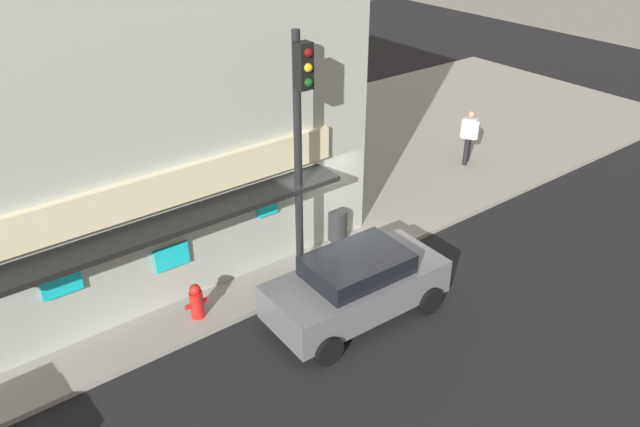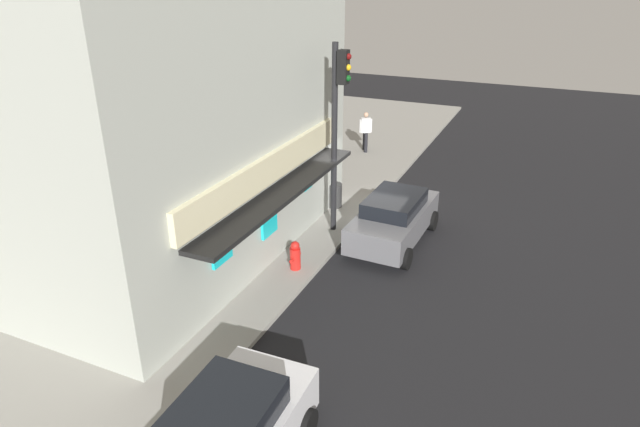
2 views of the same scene
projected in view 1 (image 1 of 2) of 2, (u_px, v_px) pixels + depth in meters
The scene contains 10 objects.
ground_plane at pixel (350, 272), 15.28m from camera, with size 52.32×52.32×0.00m, color black.
sidewalk at pixel (236, 190), 19.02m from camera, with size 34.88×10.91×0.12m, color gray.
corner_building at pixel (85, 72), 14.83m from camera, with size 10.79×9.09×8.64m.
traffic_light at pixel (300, 131), 13.19m from camera, with size 0.32×0.58×5.80m.
fire_hydrant at pixel (196, 301), 13.39m from camera, with size 0.54×0.30×0.84m.
trash_can at pixel (338, 225), 16.20m from camera, with size 0.51×0.51×0.85m, color #2D2D2D.
pedestrian at pixel (469, 135), 20.13m from camera, with size 0.54×0.56×1.79m.
potted_plant_by_doorway at pixel (93, 289), 13.62m from camera, with size 0.65×0.65×0.92m.
potted_plant_by_window at pixel (230, 246), 15.04m from camera, with size 0.71×0.71×0.99m.
parked_car_grey at pixel (357, 285), 13.43m from camera, with size 4.06×2.08×1.56m.
Camera 1 is at (-8.25, -9.57, 8.74)m, focal length 34.83 mm.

